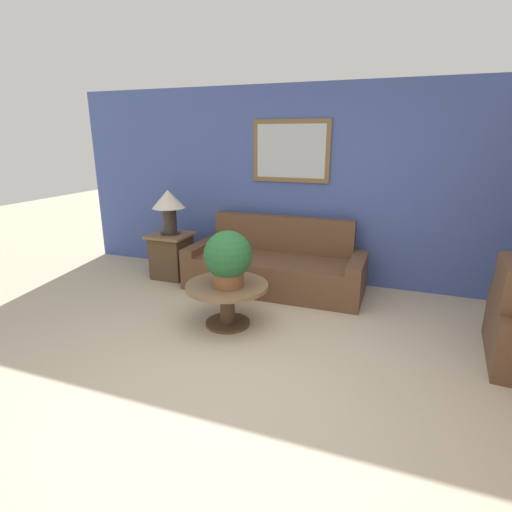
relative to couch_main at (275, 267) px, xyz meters
name	(u,v)px	position (x,y,z in m)	size (l,w,h in m)	color
ground_plane	(255,385)	(0.51, -2.13, -0.29)	(20.00, 20.00, 0.00)	#BCAD93
wall_back	(325,186)	(0.50, 0.55, 1.02)	(7.52, 0.09, 2.60)	#42569E
couch_main	(275,267)	(0.00, 0.00, 0.00)	(2.29, 0.88, 0.92)	brown
coffee_table	(227,295)	(-0.15, -1.20, 0.04)	(0.87, 0.87, 0.46)	#4C3823
side_table	(172,255)	(-1.52, -0.08, 0.03)	(0.55, 0.55, 0.63)	#4C3823
table_lamp	(168,204)	(-1.52, -0.08, 0.76)	(0.45, 0.45, 0.62)	#2D2823
potted_plant_on_table	(228,258)	(-0.11, -1.25, 0.48)	(0.49, 0.49, 0.58)	brown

